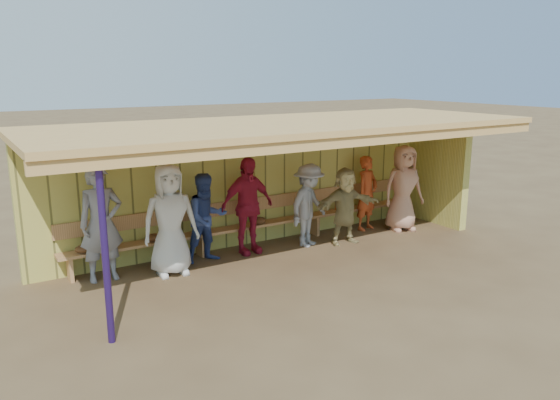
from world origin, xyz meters
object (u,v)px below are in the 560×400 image
object	(u,v)px
player_a	(101,224)
player_b	(170,220)
player_h	(403,188)
bench	(259,218)
player_f	(345,206)
player_c	(207,218)
player_g	(367,193)
player_e	(309,205)
player_d	(247,206)

from	to	relation	value
player_a	player_b	xyz separation A→B (m)	(1.04, -0.33, -0.01)
player_h	bench	distance (m)	3.22
player_a	player_f	world-z (taller)	player_a
player_c	player_f	size ratio (longest dim) A/B	1.05
player_g	player_a	bearing A→B (deg)	165.61
player_h	player_a	bearing A→B (deg)	-170.57
player_e	player_h	xyz separation A→B (m)	(2.33, -0.16, 0.11)
player_c	bench	xyz separation A→B (m)	(1.29, 0.38, -0.28)
player_d	player_e	world-z (taller)	player_d
player_c	player_d	world-z (taller)	player_d
player_b	player_h	xyz separation A→B (m)	(5.17, -0.11, -0.02)
bench	player_b	bearing A→B (deg)	-162.97
player_b	player_g	bearing A→B (deg)	9.30
player_a	player_c	distance (m)	1.82
player_e	player_c	bearing A→B (deg)	151.53
player_f	player_c	bearing A→B (deg)	175.34
player_a	player_e	bearing A→B (deg)	-2.62
player_a	player_d	distance (m)	2.65
player_b	player_c	world-z (taller)	player_b
player_g	player_h	bearing A→B (deg)	-49.70
player_a	player_f	size ratio (longest dim) A/B	1.25
player_b	bench	bearing A→B (deg)	22.20
player_e	player_a	bearing A→B (deg)	153.03
player_a	player_c	xyz separation A→B (m)	(1.81, -0.07, -0.15)
player_h	bench	bearing A→B (deg)	179.99
player_a	player_h	xyz separation A→B (m)	(6.21, -0.44, -0.03)
player_d	player_f	bearing A→B (deg)	-17.03
player_e	bench	xyz separation A→B (m)	(-0.77, 0.58, -0.28)
player_d	player_h	bearing A→B (deg)	-8.89
player_d	bench	distance (m)	0.69
bench	player_e	bearing A→B (deg)	-36.92
player_a	player_b	bearing A→B (deg)	-16.07
player_e	player_g	world-z (taller)	player_e
player_c	player_f	world-z (taller)	player_c
player_b	player_f	size ratio (longest dim) A/B	1.23
player_d	player_e	distance (m)	1.25
player_c	player_h	world-z (taller)	player_h
player_g	bench	bearing A→B (deg)	158.60
player_e	player_b	bearing A→B (deg)	158.15
player_a	player_g	size ratio (longest dim) A/B	1.19
player_e	bench	world-z (taller)	player_e
player_g	player_h	distance (m)	0.77
player_c	player_f	distance (m)	2.79
player_b	player_g	world-z (taller)	player_b
player_a	player_g	xyz separation A→B (m)	(5.59, 0.00, -0.15)
player_h	bench	size ratio (longest dim) A/B	0.24
player_f	bench	bearing A→B (deg)	154.90
player_a	player_b	distance (m)	1.09
player_b	player_h	distance (m)	5.18
player_b	player_f	xyz separation A→B (m)	(3.53, -0.21, -0.18)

